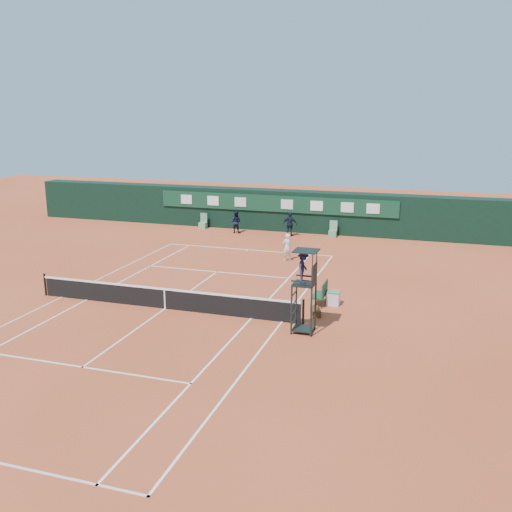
{
  "coord_description": "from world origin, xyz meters",
  "views": [
    {
      "loc": [
        11.35,
        -22.03,
        8.69
      ],
      "look_at": [
        2.41,
        6.0,
        1.2
      ],
      "focal_mm": 40.0,
      "sensor_mm": 36.0,
      "label": 1
    }
  ],
  "objects_px": {
    "player_bench": "(322,292)",
    "cooler": "(334,298)",
    "umpire_chair": "(304,274)",
    "tennis_net": "(165,298)",
    "player": "(287,247)"
  },
  "relations": [
    {
      "from": "player_bench",
      "to": "cooler",
      "type": "height_order",
      "value": "player_bench"
    },
    {
      "from": "tennis_net",
      "to": "cooler",
      "type": "height_order",
      "value": "tennis_net"
    },
    {
      "from": "umpire_chair",
      "to": "player",
      "type": "bearing_deg",
      "value": 107.88
    },
    {
      "from": "tennis_net",
      "to": "umpire_chair",
      "type": "height_order",
      "value": "umpire_chair"
    },
    {
      "from": "umpire_chair",
      "to": "player",
      "type": "relative_size",
      "value": 2.07
    },
    {
      "from": "tennis_net",
      "to": "player",
      "type": "relative_size",
      "value": 7.8
    },
    {
      "from": "umpire_chair",
      "to": "player_bench",
      "type": "bearing_deg",
      "value": 89.22
    },
    {
      "from": "tennis_net",
      "to": "player",
      "type": "xyz_separation_m",
      "value": [
        3.08,
        10.02,
        0.32
      ]
    },
    {
      "from": "player_bench",
      "to": "player",
      "type": "bearing_deg",
      "value": 115.92
    },
    {
      "from": "player_bench",
      "to": "cooler",
      "type": "distance_m",
      "value": 0.62
    },
    {
      "from": "cooler",
      "to": "player",
      "type": "distance_m",
      "value": 8.24
    },
    {
      "from": "player_bench",
      "to": "cooler",
      "type": "bearing_deg",
      "value": 18.21
    },
    {
      "from": "player_bench",
      "to": "player",
      "type": "xyz_separation_m",
      "value": [
        -3.55,
        7.31,
        0.23
      ]
    },
    {
      "from": "tennis_net",
      "to": "player_bench",
      "type": "distance_m",
      "value": 7.17
    },
    {
      "from": "tennis_net",
      "to": "player_bench",
      "type": "xyz_separation_m",
      "value": [
        6.64,
        2.7,
        0.09
      ]
    }
  ]
}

